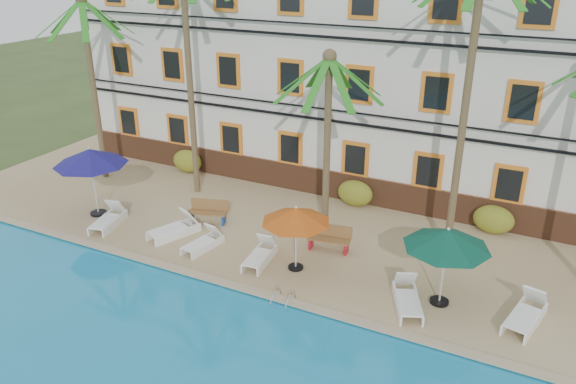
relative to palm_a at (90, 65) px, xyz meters
The scene contains 23 objects.
ground 12.18m from the palm_a, 23.88° to the right, with size 100.00×100.00×0.00m, color #384C23.
pool_deck 11.31m from the palm_a, ahead, with size 30.00×12.00×0.25m, color tan.
pool_coping 12.41m from the palm_a, 28.06° to the right, with size 30.00×0.35×0.06m, color tan.
hotel_building 11.40m from the palm_a, 29.29° to the left, with size 25.40×6.44×10.22m.
palm_a is the anchor object (origin of this frame).
palm_b 4.99m from the palm_a, ahead, with size 4.02×4.02×9.83m.
palm_c 11.31m from the palm_a, ahead, with size 4.02×4.02×6.76m.
palm_d 15.92m from the palm_a, ahead, with size 4.02×4.02×10.08m.
shrub_left 6.05m from the palm_a, 34.95° to the left, with size 1.50×0.90×1.10m, color #35601B.
shrub_mid 12.73m from the palm_a, 10.69° to the left, with size 1.50×0.90×1.10m, color #35601B.
shrub_right 17.90m from the palm_a, ahead, with size 1.50×0.90×1.10m, color #35601B.
umbrella_blue 5.03m from the palm_a, 50.79° to the right, with size 2.87×2.87×2.86m.
umbrella_red 12.55m from the palm_a, 16.49° to the right, with size 2.31×2.31×2.32m.
umbrella_green 17.00m from the palm_a, 11.33° to the right, with size 2.57×2.57×2.57m.
lounger_a 7.30m from the palm_a, 45.61° to the right, with size 1.11×1.99×0.89m.
lounger_b 8.84m from the palm_a, 26.98° to the right, with size 1.39×2.09×0.93m.
lounger_c 10.16m from the palm_a, 24.51° to the right, with size 0.87×1.74×0.79m.
lounger_d 12.02m from the palm_a, 19.13° to the right, with size 0.83×1.85×0.85m.
lounger_e 16.78m from the palm_a, 14.10° to the right, with size 1.41×2.05×0.92m.
lounger_f 19.71m from the palm_a, ahead, with size 1.13×2.09×0.94m.
bench_left 8.69m from the palm_a, 14.68° to the right, with size 1.57×0.91×0.93m.
bench_right 13.14m from the palm_a, ahead, with size 1.55×0.68×0.93m.
pool_ladder 14.29m from the palm_a, 23.98° to the right, with size 0.54×0.74×0.74m.
Camera 1 is at (8.72, -13.71, 10.16)m, focal length 35.00 mm.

